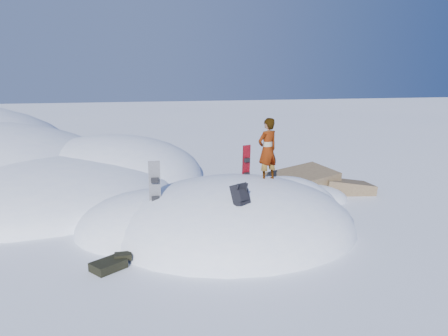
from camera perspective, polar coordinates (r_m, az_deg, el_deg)
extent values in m
plane|color=white|center=(12.55, 1.32, -8.10)|extent=(120.00, 120.00, 0.00)
ellipsoid|color=white|center=(12.55, 1.32, -8.10)|extent=(7.00, 6.00, 3.00)
ellipsoid|color=white|center=(12.75, -9.09, -7.92)|extent=(4.40, 4.00, 2.20)
ellipsoid|color=white|center=(13.81, 7.70, -6.29)|extent=(3.60, 3.20, 2.50)
ellipsoid|color=white|center=(17.16, -23.18, -3.51)|extent=(10.00, 9.00, 2.80)
ellipsoid|color=white|center=(19.35, -14.73, -1.22)|extent=(8.00, 8.00, 3.60)
ellipsoid|color=white|center=(16.13, -21.97, -4.37)|extent=(6.00, 5.00, 1.80)
cube|color=brown|center=(16.75, 10.19, -2.71)|extent=(2.82, 2.41, 1.62)
cube|color=brown|center=(17.17, 15.60, -3.30)|extent=(2.16, 1.80, 1.33)
cube|color=brown|center=(18.08, 10.37, -1.94)|extent=(2.08, 2.01, 1.10)
ellipsoid|color=white|center=(15.74, 10.32, -4.06)|extent=(3.20, 2.40, 1.00)
cube|color=#B7091A|center=(13.07, 2.89, -0.16)|extent=(0.29, 0.18, 1.47)
cube|color=black|center=(12.96, 2.98, 1.05)|extent=(0.20, 0.16, 0.12)
cube|color=black|center=(13.05, 2.96, -0.84)|extent=(0.20, 0.16, 0.12)
cube|color=black|center=(11.59, -9.01, -3.10)|extent=(0.32, 0.16, 1.64)
cube|color=black|center=(11.45, -9.03, -1.60)|extent=(0.21, 0.13, 0.14)
cube|color=black|center=(11.57, -8.95, -3.97)|extent=(0.21, 0.13, 0.14)
cube|color=black|center=(10.62, 2.12, -3.45)|extent=(0.52, 0.53, 0.56)
cube|color=black|center=(10.46, 2.36, -3.56)|extent=(0.32, 0.30, 0.31)
cylinder|color=black|center=(10.42, 1.73, -2.97)|extent=(0.04, 0.20, 0.38)
cylinder|color=black|center=(10.49, 2.92, -2.89)|extent=(0.04, 0.20, 0.38)
cube|color=black|center=(10.45, -14.88, -12.18)|extent=(0.88, 0.83, 0.20)
cube|color=black|center=(10.61, -13.05, -11.16)|extent=(0.39, 0.28, 0.13)
imported|color=slate|center=(12.38, 5.70, 2.39)|extent=(0.77, 0.65, 1.80)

